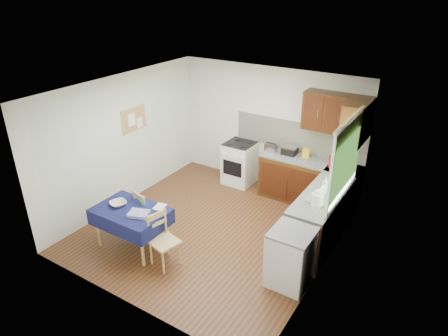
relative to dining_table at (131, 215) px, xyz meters
The scene contains 33 objects.
floor 1.51m from the dining_table, 53.13° to the left, with size 4.20×4.20×0.00m, color #432811.
ceiling 2.35m from the dining_table, 53.13° to the left, with size 4.00×4.20×0.02m, color white.
wall_back 3.37m from the dining_table, 75.50° to the left, with size 4.00×0.02×2.50m, color silver.
wall_front 1.45m from the dining_table, 50.18° to the right, with size 4.00×0.02×2.50m, color silver.
wall_left 1.74m from the dining_table, 136.65° to the left, with size 0.02×4.20×2.50m, color silver.
wall_right 3.11m from the dining_table, 21.34° to the left, with size 0.02×4.20×2.50m, color silver.
base_cabinets 3.22m from the dining_table, 47.22° to the left, with size 1.90×2.30×0.86m.
worktop_back 3.47m from the dining_table, 57.11° to the left, with size 1.90×0.60×0.04m, color slate.
worktop_right 3.09m from the dining_table, 34.76° to the left, with size 0.60×1.70×0.04m, color slate.
worktop_corner 3.86m from the dining_table, 48.96° to the left, with size 0.60×0.60×0.04m, color slate.
splashback 3.57m from the dining_table, 65.13° to the left, with size 2.70×0.02×0.60m, color beige.
upper_cabinets 3.94m from the dining_table, 50.98° to the left, with size 1.20×0.85×0.70m.
stove 2.93m from the dining_table, 83.53° to the left, with size 0.60×0.61×0.92m.
window 3.49m from the dining_table, 32.81° to the left, with size 0.04×1.48×1.26m.
fridge 2.59m from the dining_table, 12.39° to the left, with size 0.58×0.60×0.89m.
corkboard 2.07m from the dining_table, 129.08° to the left, with size 0.04×0.62×0.47m.
dining_table is the anchor object (origin of this frame).
chair_far 0.40m from the dining_table, 93.84° to the left, with size 0.47×0.47×0.87m.
chair_near 0.73m from the dining_table, ahead, with size 0.47×0.47×0.88m.
toaster 3.10m from the dining_table, 70.04° to the left, with size 0.24×0.15×0.18m.
sandwich_press 3.30m from the dining_table, 64.35° to the left, with size 0.27×0.24×0.16m.
sauce_bottle 3.62m from the dining_table, 50.40° to the left, with size 0.05×0.05×0.24m, color #B40E14.
yellow_packet 3.48m from the dining_table, 59.32° to the left, with size 0.13×0.09×0.18m, color gold.
dish_rack 3.00m from the dining_table, 30.97° to the left, with size 0.42×0.32×0.20m.
kettle 2.94m from the dining_table, 27.87° to the left, with size 0.17×0.17×0.29m.
cup 3.76m from the dining_table, 47.69° to the left, with size 0.12×0.12×0.10m, color white.
soap_bottle_a 3.16m from the dining_table, 36.07° to the left, with size 0.10×0.10×0.26m, color white.
soap_bottle_b 3.52m from the dining_table, 45.54° to the left, with size 0.09×0.09×0.20m, color #1D49AB.
soap_bottle_c 2.94m from the dining_table, 31.27° to the left, with size 0.13×0.13×0.17m, color green.
plate_bowl 0.29m from the dining_table, behind, with size 0.26×0.26×0.06m, color beige.
book 0.41m from the dining_table, 45.18° to the left, with size 0.16×0.22×0.02m, color white.
spice_jar 0.25m from the dining_table, 68.90° to the left, with size 0.04×0.04×0.09m, color #268D39.
tea_towel 0.28m from the dining_table, 13.45° to the right, with size 0.30×0.24×0.05m, color navy.
Camera 1 is at (3.32, -4.91, 4.04)m, focal length 32.00 mm.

